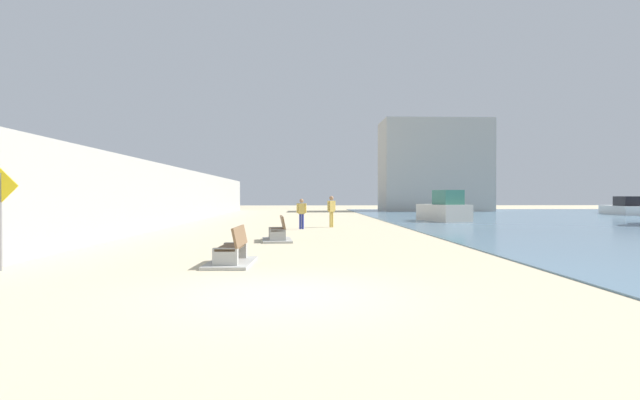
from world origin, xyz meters
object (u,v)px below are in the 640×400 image
(bench_far, at_px, (278,235))
(person_standing, at_px, (302,212))
(boat_far_right, at_px, (624,208))
(bench_near, at_px, (232,255))
(boat_distant, at_px, (444,210))
(person_walking, at_px, (331,209))
(pedestrian_sign, at_px, (0,207))

(bench_far, bearing_deg, person_standing, 82.03)
(bench_far, bearing_deg, boat_far_right, 38.79)
(bench_near, bearing_deg, boat_distant, 60.06)
(boat_far_right, bearing_deg, person_walking, -149.33)
(bench_near, xyz_separation_m, person_walking, (3.45, 14.34, 0.79))
(bench_near, distance_m, person_walking, 14.77)
(pedestrian_sign, bearing_deg, bench_near, 8.98)
(bench_far, height_order, person_walking, person_walking)
(person_walking, bearing_deg, bench_near, -103.53)
(bench_near, height_order, bench_far, same)
(bench_near, distance_m, bench_far, 6.39)
(person_standing, relative_size, boat_distant, 0.36)
(bench_far, xyz_separation_m, person_standing, (0.93, 6.65, 0.69))
(bench_near, height_order, person_standing, person_standing)
(bench_near, relative_size, boat_distant, 0.49)
(bench_near, relative_size, boat_far_right, 0.32)
(boat_distant, distance_m, pedestrian_sign, 26.63)
(bench_far, height_order, boat_far_right, boat_far_right)
(boat_far_right, bearing_deg, bench_far, -141.21)
(pedestrian_sign, bearing_deg, person_walking, 60.11)
(bench_far, relative_size, person_walking, 1.26)
(person_standing, xyz_separation_m, boat_far_right, (29.76, 18.02, -0.28))
(person_walking, distance_m, boat_far_right, 32.67)
(bench_near, xyz_separation_m, boat_distant, (11.45, 19.88, 0.59))
(person_standing, distance_m, pedestrian_sign, 15.52)
(person_standing, height_order, pedestrian_sign, pedestrian_sign)
(person_walking, height_order, pedestrian_sign, pedestrian_sign)
(person_standing, bearing_deg, person_walking, 39.16)
(boat_distant, bearing_deg, bench_far, -128.03)
(boat_distant, bearing_deg, boat_far_right, 28.96)
(person_walking, bearing_deg, person_standing, -140.84)
(bench_near, height_order, person_walking, person_walking)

